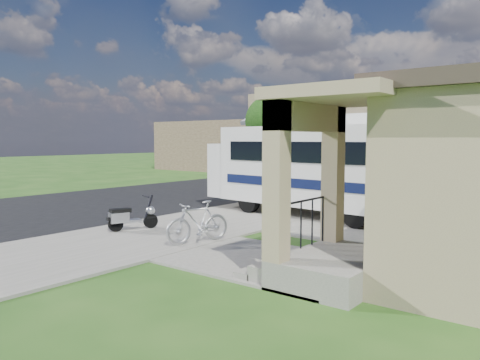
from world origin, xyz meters
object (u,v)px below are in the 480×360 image
Objects in this scene: scooter at (130,217)px; pickup_truck at (273,171)px; shrub at (416,197)px; motorhome at (314,166)px; bicycle at (198,224)px; garden_hose at (312,259)px; van at (330,163)px.

pickup_truck is at bearing 127.96° from scooter.
shrub is 15.89m from pickup_truck.
motorhome reaches higher than bicycle.
motorhome is at bearing 145.38° from shrub.
motorhome is 4.64× the size of bicycle.
scooter is 0.24× the size of pickup_truck.
shrub is 2.88m from garden_hose.
van reaches higher than garden_hose.
shrub is at bearing 47.47° from bicycle.
pickup_truck reaches higher than bicycle.
garden_hose is (2.88, -5.18, -1.60)m from motorhome.
shrub is at bearing 143.78° from pickup_truck.
shrub is 1.78× the size of scooter.
scooter is at bearing -162.04° from bicycle.
van reaches higher than scooter.
van reaches higher than bicycle.
garden_hose is (5.54, 0.29, -0.35)m from scooter.
pickup_truck is (-7.01, 13.58, 0.30)m from bicycle.
pickup_truck is 16.25× the size of garden_hose.
shrub reaches higher than van.
pickup_truck is (-11.38, 11.08, -0.46)m from shrub.
motorhome is 21.88× the size of garden_hose.
pickup_truck is 6.76m from van.
bicycle is at bearing -63.75° from van.
scooter is 0.82× the size of bicycle.
pickup_truck is at bearing -83.12° from van.
motorhome is 5.58m from bicycle.
scooter is at bearing -159.95° from shrub.
pickup_truck is 0.89× the size of van.
motorhome is 16.50m from van.
motorhome reaches higher than garden_hose.
motorhome is 6.21m from scooter.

